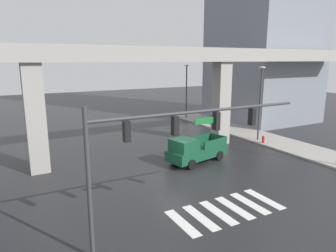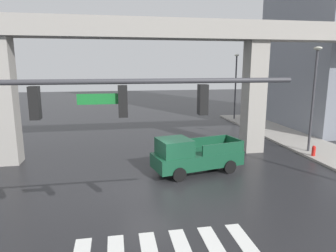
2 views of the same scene
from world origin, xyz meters
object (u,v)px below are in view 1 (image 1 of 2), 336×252
street_lamp_far_north (186,85)px  pickup_truck (195,150)px  traffic_signal_mast (172,136)px  fire_hydrant (263,140)px  street_lamp_mid_block (260,95)px

street_lamp_far_north → pickup_truck: bearing=-119.7°
traffic_signal_mast → street_lamp_far_north: bearing=56.9°
traffic_signal_mast → fire_hydrant: (14.97, 9.10, -4.23)m
street_lamp_far_north → fire_hydrant: bearing=-91.6°
pickup_truck → street_lamp_mid_block: street_lamp_mid_block is taller
street_lamp_far_north → street_lamp_mid_block: bearing=-90.0°
fire_hydrant → pickup_truck: bearing=-171.7°
traffic_signal_mast → street_lamp_mid_block: size_ratio=1.50×
fire_hydrant → traffic_signal_mast: bearing=-148.7°
traffic_signal_mast → street_lamp_far_north: (15.37, 23.55, -0.11)m
street_lamp_mid_block → pickup_truck: bearing=-165.2°
street_lamp_mid_block → street_lamp_far_north: size_ratio=1.00×
pickup_truck → street_lamp_far_north: bearing=60.3°
traffic_signal_mast → street_lamp_far_north: street_lamp_far_north is taller
street_lamp_mid_block → street_lamp_far_north: same height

